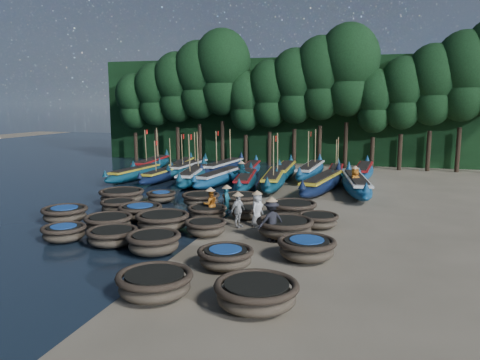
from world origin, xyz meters
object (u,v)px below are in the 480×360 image
(fisherman_4, at_px, (238,209))
(coracle_10, at_px, (65,214))
(coracle_4, at_px, (256,294))
(long_boat_9, at_px, (152,164))
(long_boat_6, at_px, (274,179))
(long_boat_7, at_px, (322,183))
(fisherman_6, at_px, (355,181))
(long_boat_10, at_px, (182,165))
(coracle_3, at_px, (155,283))
(coracle_6, at_px, (112,236))
(coracle_20, at_px, (122,196))
(coracle_14, at_px, (285,227))
(coracle_24, at_px, (293,209))
(long_boat_2, at_px, (163,175))
(coracle_17, at_px, (207,212))
(coracle_9, at_px, (307,248))
(coracle_11, at_px, (108,223))
(fisherman_1, at_px, (227,199))
(fisherman_0, at_px, (257,208))
(coracle_12, at_px, (162,221))
(coracle_23, at_px, (241,200))
(long_boat_14, at_px, (284,171))
(coracle_22, at_px, (201,199))
(coracle_8, at_px, (225,257))
(long_boat_5, at_px, (246,180))
(long_boat_12, at_px, (223,167))
(coracle_13, at_px, (206,227))
(long_boat_16, at_px, (335,173))
(coracle_21, at_px, (161,196))
(long_boat_17, at_px, (363,171))
(long_boat_8, at_px, (356,184))
(coracle_15, at_px, (118,206))
(coracle_16, at_px, (140,211))
(long_boat_13, at_px, (251,169))
(long_boat_3, at_px, (193,176))
(coracle_18, at_px, (247,212))
(long_boat_1, at_px, (135,173))
(coracle_19, at_px, (318,220))

(fisherman_4, bearing_deg, coracle_10, 124.14)
(coracle_4, bearing_deg, long_boat_9, 122.21)
(long_boat_6, bearing_deg, long_boat_7, -17.92)
(fisherman_6, bearing_deg, long_boat_10, 88.09)
(coracle_3, relative_size, coracle_6, 1.07)
(long_boat_7, bearing_deg, coracle_20, -137.59)
(coracle_20, xyz_separation_m, long_boat_6, (7.32, 7.53, 0.11))
(coracle_14, bearing_deg, coracle_24, 94.02)
(long_boat_2, distance_m, long_boat_9, 5.77)
(coracle_17, xyz_separation_m, long_boat_6, (1.35, 9.67, 0.20))
(coracle_9, height_order, coracle_11, coracle_9)
(coracle_4, relative_size, fisherman_1, 1.59)
(fisherman_0, bearing_deg, long_boat_10, 49.45)
(coracle_12, height_order, long_boat_9, long_boat_9)
(coracle_23, xyz_separation_m, long_boat_14, (0.40, 10.81, 0.13))
(coracle_22, bearing_deg, coracle_17, -63.49)
(fisherman_6, bearing_deg, coracle_8, -170.49)
(long_boat_5, height_order, long_boat_12, long_boat_12)
(coracle_20, relative_size, long_boat_10, 0.43)
(coracle_6, bearing_deg, coracle_14, 25.30)
(coracle_13, bearing_deg, long_boat_16, 76.34)
(coracle_21, relative_size, coracle_24, 0.74)
(long_boat_14, height_order, fisherman_4, fisherman_4)
(coracle_22, xyz_separation_m, long_boat_2, (-5.72, 7.33, 0.08))
(long_boat_17, bearing_deg, long_boat_8, -89.54)
(long_boat_6, bearing_deg, coracle_13, -97.94)
(long_boat_6, bearing_deg, coracle_15, -129.46)
(long_boat_16, bearing_deg, fisherman_4, -102.94)
(coracle_16, bearing_deg, coracle_3, -59.75)
(coracle_3, relative_size, long_boat_5, 0.34)
(long_boat_10, bearing_deg, coracle_20, -91.73)
(coracle_10, xyz_separation_m, long_boat_16, (11.47, 16.97, 0.05))
(coracle_4, distance_m, long_boat_13, 24.87)
(fisherman_0, bearing_deg, coracle_14, -117.96)
(fisherman_6, bearing_deg, long_boat_3, 107.08)
(long_boat_14, bearing_deg, long_boat_8, -44.48)
(coracle_10, height_order, coracle_18, coracle_10)
(coracle_4, height_order, coracle_22, coracle_4)
(long_boat_7, xyz_separation_m, long_boat_9, (-15.11, 5.90, -0.02))
(long_boat_12, height_order, long_boat_16, long_boat_12)
(long_boat_13, bearing_deg, long_boat_8, -40.63)
(coracle_4, relative_size, coracle_17, 1.40)
(coracle_22, xyz_separation_m, fisherman_4, (3.26, -3.77, 0.45))
(coracle_15, xyz_separation_m, long_boat_1, (-4.39, 9.97, 0.11))
(long_boat_3, bearing_deg, fisherman_4, -68.32)
(coracle_10, height_order, long_boat_1, long_boat_1)
(coracle_13, height_order, fisherman_4, fisherman_4)
(coracle_3, relative_size, coracle_13, 1.29)
(coracle_19, height_order, fisherman_0, fisherman_0)
(coracle_22, height_order, long_boat_1, long_boat_1)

